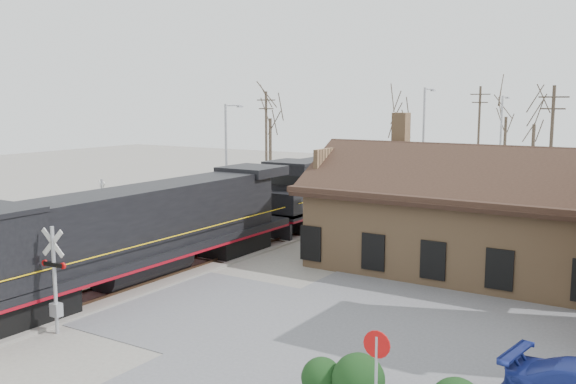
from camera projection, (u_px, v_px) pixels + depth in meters
name	position (u px, v px, depth m)	size (l,w,h in m)	color
ground	(119.00, 290.00, 29.31)	(140.00, 140.00, 0.00)	gray
road	(119.00, 289.00, 29.31)	(60.00, 9.00, 0.03)	#5A5A5E
parking_lot	(554.00, 340.00, 23.13)	(22.00, 26.00, 0.03)	#5A5A5E
track_main	(292.00, 232.00, 41.84)	(3.40, 90.00, 0.24)	gray
track_siding	(237.00, 224.00, 44.23)	(3.40, 90.00, 0.24)	gray
depot	(461.00, 222.00, 32.66)	(15.20, 9.31, 7.90)	#9D7751
locomotive_lead	(132.00, 233.00, 29.70)	(3.18, 21.29, 4.73)	black
locomotive_trailing	(345.00, 183.00, 47.74)	(3.18, 21.29, 4.48)	black
crossbuck_near	(55.00, 284.00, 23.56)	(1.16, 0.30, 4.05)	#A5A8AD
crossbuck_far	(103.00, 215.00, 37.45)	(1.09, 0.53, 4.05)	#A5A8AD
do_not_enter_sign	(376.00, 360.00, 17.02)	(0.77, 0.09, 2.57)	#A5A8AD
hedge_a	(322.00, 378.00, 18.64)	(1.20, 1.20, 1.20)	black
hedge_b	(358.00, 380.00, 18.11)	(1.52, 1.52, 1.52)	black
streetlight_a	(228.00, 155.00, 45.68)	(0.25, 2.04, 8.31)	#A5A8AD
streetlight_b	(424.00, 146.00, 46.16)	(0.25, 2.04, 9.47)	#A5A8AD
streetlight_c	(501.00, 143.00, 53.85)	(0.25, 2.04, 8.94)	#A5A8AD
utility_pole_a	(266.00, 139.00, 60.21)	(2.00, 0.24, 9.36)	#382D23
utility_pole_b	(479.00, 134.00, 64.21)	(2.00, 0.24, 9.93)	#382D23
utility_pole_c	(551.00, 152.00, 44.45)	(2.00, 0.24, 9.58)	#382D23
tree_a	(270.00, 107.00, 64.63)	(4.48, 4.48, 10.99)	#382D23
tree_b	(398.00, 112.00, 64.43)	(4.22, 4.22, 10.35)	#382D23
tree_c	(507.00, 106.00, 67.55)	(4.54, 4.54, 11.13)	#382D23
tree_d	(535.00, 113.00, 57.95)	(4.25, 4.25, 10.41)	#382D23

